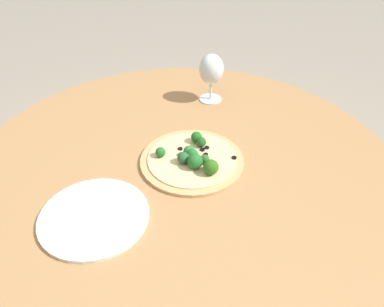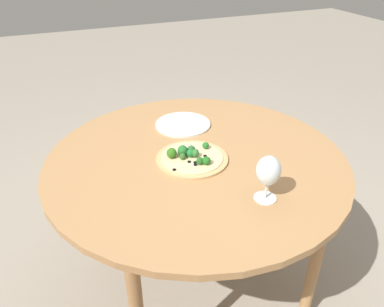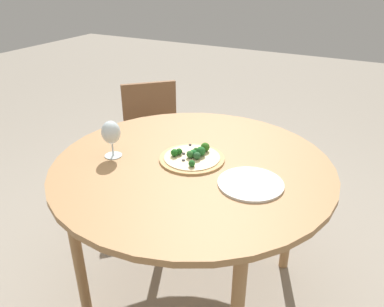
{
  "view_description": "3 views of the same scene",
  "coord_description": "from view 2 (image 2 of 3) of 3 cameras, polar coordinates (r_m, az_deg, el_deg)",
  "views": [
    {
      "loc": [
        0.68,
        0.48,
        1.44
      ],
      "look_at": [
        -0.02,
        0.03,
        0.79
      ],
      "focal_mm": 35.0,
      "sensor_mm": 36.0,
      "label": 1
    },
    {
      "loc": [
        -1.22,
        0.53,
        1.57
      ],
      "look_at": [
        -0.02,
        0.03,
        0.79
      ],
      "focal_mm": 35.0,
      "sensor_mm": 36.0,
      "label": 2
    },
    {
      "loc": [
        0.68,
        -1.29,
        1.55
      ],
      "look_at": [
        -0.02,
        0.03,
        0.79
      ],
      "focal_mm": 35.0,
      "sensor_mm": 36.0,
      "label": 3
    }
  ],
  "objects": [
    {
      "name": "wine_glass",
      "position": [
        1.28,
        11.57,
        -2.69
      ],
      "size": [
        0.09,
        0.09,
        0.17
      ],
      "color": "silver",
      "rests_on": "dining_table"
    },
    {
      "name": "ground_plane",
      "position": [
        2.06,
        0.51,
        -18.84
      ],
      "size": [
        12.0,
        12.0,
        0.0
      ],
      "primitive_type": "plane",
      "color": "gray"
    },
    {
      "name": "pizza",
      "position": [
        1.53,
        -0.13,
        -0.54
      ],
      "size": [
        0.3,
        0.3,
        0.06
      ],
      "color": "tan",
      "rests_on": "dining_table"
    },
    {
      "name": "dining_table",
      "position": [
        1.59,
        0.63,
        -2.63
      ],
      "size": [
        1.25,
        1.25,
        0.76
      ],
      "color": "#A87A4C",
      "rests_on": "ground_plane"
    },
    {
      "name": "plate_near",
      "position": [
        1.81,
        -1.39,
        4.48
      ],
      "size": [
        0.26,
        0.26,
        0.01
      ],
      "color": "silver",
      "rests_on": "dining_table"
    }
  ]
}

